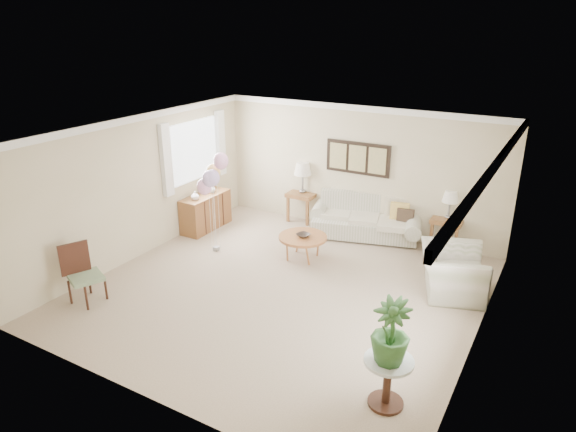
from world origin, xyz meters
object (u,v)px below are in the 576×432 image
Objects in this scene: armchair at (452,272)px; accent_chair at (82,272)px; balloon_cluster at (212,176)px; sofa at (366,220)px; coffee_table at (303,238)px.

accent_chair is (-4.91, -3.11, 0.13)m from armchair.
sofa is at bearing 44.00° from balloon_cluster.
sofa is 3.27m from balloon_cluster.
armchair is at bearing 32.34° from accent_chair.
armchair is 1.18× the size of accent_chair.
coffee_table is 0.46× the size of balloon_cluster.
coffee_table is 0.93× the size of accent_chair.
coffee_table is 3.77m from accent_chair.
armchair is (2.06, -1.51, 0.03)m from sofa.
accent_chair is (-2.85, -4.62, 0.16)m from sofa.
accent_chair is 0.49× the size of balloon_cluster.
coffee_table is 2.67m from armchair.
armchair is at bearing 1.71° from coffee_table.
armchair is 5.82m from accent_chair.
sofa is at bearing 69.04° from coffee_table.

